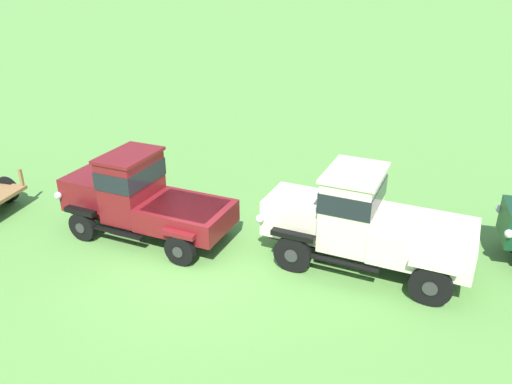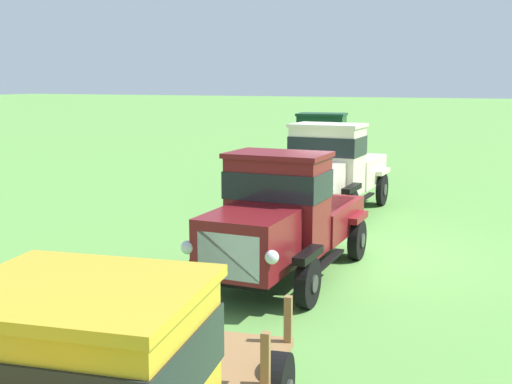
# 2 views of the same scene
# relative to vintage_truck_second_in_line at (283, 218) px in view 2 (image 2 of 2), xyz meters

# --- Properties ---
(ground_plane) EXTENTS (240.00, 240.00, 0.00)m
(ground_plane) POSITION_rel_vintage_truck_second_in_line_xyz_m (2.00, -0.98, -1.06)
(ground_plane) COLOR #5B9342
(vintage_truck_second_in_line) EXTENTS (4.65, 2.04, 2.21)m
(vintage_truck_second_in_line) POSITION_rel_vintage_truck_second_in_line_xyz_m (0.00, 0.00, 0.00)
(vintage_truck_second_in_line) COLOR black
(vintage_truck_second_in_line) RESTS_ON ground
(vintage_truck_midrow_center) EXTENTS (4.82, 2.11, 2.33)m
(vintage_truck_midrow_center) POSITION_rel_vintage_truck_second_in_line_xyz_m (5.56, 0.89, 0.11)
(vintage_truck_midrow_center) COLOR black
(vintage_truck_midrow_center) RESTS_ON ground
(vintage_truck_far_side) EXTENTS (4.88, 2.46, 2.31)m
(vintage_truck_far_side) POSITION_rel_vintage_truck_second_in_line_xyz_m (10.28, 2.74, 0.12)
(vintage_truck_far_side) COLOR black
(vintage_truck_far_side) RESTS_ON ground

